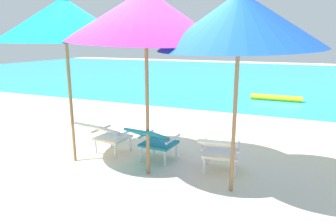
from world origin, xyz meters
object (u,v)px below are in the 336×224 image
beach_umbrella_left (65,20)px  lounge_chair_center (154,139)px  swim_buoy (276,98)px  beach_umbrella_right (240,21)px  lounge_chair_left (106,133)px  beach_umbrella_center (146,16)px  lounge_chair_right (220,149)px

beach_umbrella_left → lounge_chair_center: bearing=18.2°
swim_buoy → beach_umbrella_right: 6.96m
lounge_chair_left → beach_umbrella_center: beach_umbrella_center is taller
lounge_chair_right → beach_umbrella_left: (-2.33, -0.39, 1.84)m
lounge_chair_right → swim_buoy: bearing=86.2°
beach_umbrella_right → swim_buoy: bearing=88.7°
swim_buoy → lounge_chair_right: (-0.41, -6.22, 0.31)m
swim_buoy → lounge_chair_left: 6.66m
lounge_chair_center → lounge_chair_right: same height
lounge_chair_left → lounge_chair_center: size_ratio=1.02×
beach_umbrella_left → beach_umbrella_center: size_ratio=0.91×
lounge_chair_center → beach_umbrella_center: size_ratio=0.30×
lounge_chair_left → beach_umbrella_center: bearing=-20.6°
lounge_chair_center → beach_umbrella_center: (0.09, -0.39, 1.87)m
swim_buoy → lounge_chair_center: size_ratio=1.75×
beach_umbrella_center → swim_buoy: bearing=78.0°
swim_buoy → beach_umbrella_right: bearing=-91.3°
beach_umbrella_left → swim_buoy: bearing=67.4°
beach_umbrella_left → beach_umbrella_right: size_ratio=1.10×
lounge_chair_left → lounge_chair_right: same height
beach_umbrella_center → beach_umbrella_right: 1.25m
swim_buoy → lounge_chair_center: (-1.49, -6.19, 0.31)m
swim_buoy → lounge_chair_right: lounge_chair_right is taller
lounge_chair_center → lounge_chair_right: size_ratio=0.97×
beach_umbrella_left → beach_umbrella_right: (2.59, -0.03, -0.07)m
swim_buoy → beach_umbrella_center: size_ratio=0.52×
swim_buoy → lounge_chair_center: bearing=-103.6°
swim_buoy → beach_umbrella_left: (-2.74, -6.60, 2.15)m
lounge_chair_right → beach_umbrella_left: size_ratio=0.33×
swim_buoy → lounge_chair_right: 6.24m
beach_umbrella_center → beach_umbrella_left: bearing=-179.1°
lounge_chair_center → beach_umbrella_center: beach_umbrella_center is taller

